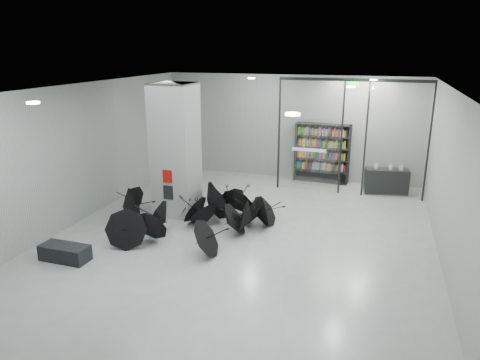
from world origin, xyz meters
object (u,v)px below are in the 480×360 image
(column, at_px, (176,150))
(shop_counter, at_px, (386,181))
(bench, at_px, (65,253))
(umbrella_cluster, at_px, (201,217))
(bookshelf, at_px, (322,153))

(column, xyz_separation_m, shop_counter, (6.20, 4.01, -1.56))
(bench, relative_size, umbrella_cluster, 0.23)
(bookshelf, bearing_deg, column, -124.06)
(bench, xyz_separation_m, shop_counter, (7.42, 7.83, 0.25))
(column, relative_size, bookshelf, 1.78)
(bookshelf, xyz_separation_m, umbrella_cluster, (-2.65, -5.64, -0.82))
(bookshelf, height_order, umbrella_cluster, bookshelf)
(shop_counter, xyz_separation_m, umbrella_cluster, (-5.04, -4.90, -0.14))
(bench, height_order, bookshelf, bookshelf)
(bench, xyz_separation_m, umbrella_cluster, (2.37, 2.93, 0.11))
(shop_counter, relative_size, umbrella_cluster, 0.28)
(umbrella_cluster, bearing_deg, column, 142.34)
(shop_counter, distance_m, umbrella_cluster, 7.04)
(shop_counter, bearing_deg, bookshelf, 152.41)
(bookshelf, height_order, shop_counter, bookshelf)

